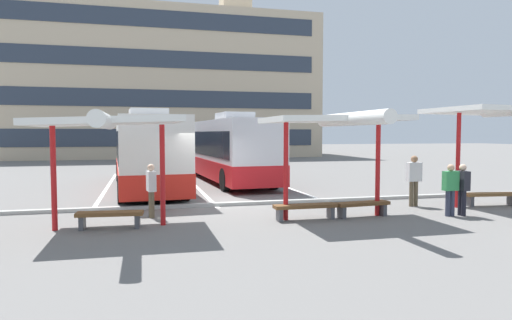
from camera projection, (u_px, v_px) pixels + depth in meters
The scene contains 19 objects.
ground_plane at pixel (215, 205), 15.53m from camera, with size 160.00×160.00×0.00m, color slate.
terminal_building at pixel (164, 87), 49.33m from camera, with size 32.11×13.12×17.86m.
coach_bus_0 at pixel (146, 154), 19.87m from camera, with size 3.14×11.16×3.48m.
coach_bus_1 at pixel (227, 151), 23.12m from camera, with size 3.16×11.14×3.49m.
lane_stripe_0 at pixel (107, 187), 20.66m from camera, with size 0.16×14.00×0.01m, color white.
lane_stripe_1 at pixel (194, 185), 21.65m from camera, with size 0.16×14.00×0.01m, color white.
lane_stripe_2 at pixel (274, 182), 22.64m from camera, with size 0.16×14.00×0.01m, color white.
waiting_shelter_1 at pixel (108, 124), 11.37m from camera, with size 3.73×4.82×2.95m.
bench_2 at pixel (110, 216), 11.64m from camera, with size 1.72×0.57×0.45m.
waiting_shelter_2 at pixel (337, 122), 12.79m from camera, with size 3.91×4.39×3.05m.
bench_3 at pixel (305, 208), 12.86m from camera, with size 1.86×0.43×0.45m.
bench_4 at pixel (362, 206), 13.31m from camera, with size 1.73×0.58×0.45m.
waiting_shelter_3 at pixel (500, 113), 14.89m from camera, with size 3.72×4.90×3.40m.
bench_5 at pixel (491, 196), 15.33m from camera, with size 1.90×0.62×0.45m.
platform_kerb at pixel (216, 205), 15.25m from camera, with size 44.00×0.24×0.12m, color #ADADA8.
waiting_passenger_0 at pixel (462, 186), 13.45m from camera, with size 0.24×0.46×1.57m.
waiting_passenger_1 at pixel (414, 177), 15.19m from camera, with size 0.51×0.23×1.73m.
waiting_passenger_2 at pixel (450, 187), 13.39m from camera, with size 0.45×0.22×1.57m.
waiting_passenger_3 at pixel (151, 187), 13.14m from camera, with size 0.29×0.49×1.59m.
Camera 1 is at (-2.42, -15.28, 2.49)m, focal length 31.40 mm.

